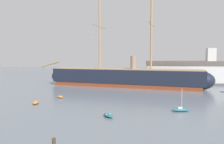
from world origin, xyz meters
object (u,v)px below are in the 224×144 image
(dinghy_alongside_bow, at_px, (60,97))
(dockside_warehouse_right, at_px, (205,72))
(mooring_piling_nearest, at_px, (54,144))
(dinghy_far_right, at_px, (224,91))
(sailboat_mid_right, at_px, (181,110))
(dinghy_near_centre, at_px, (108,115))
(dinghy_mid_left, at_px, (36,102))
(seagull_in_flight, at_px, (92,38))
(tall_ship, at_px, (124,77))

(dinghy_alongside_bow, distance_m, dockside_warehouse_right, 59.20)
(mooring_piling_nearest, xyz_separation_m, dockside_warehouse_right, (33.70, 68.40, 3.70))
(dinghy_far_right, height_order, dockside_warehouse_right, dockside_warehouse_right)
(sailboat_mid_right, height_order, dockside_warehouse_right, dockside_warehouse_right)
(sailboat_mid_right, bearing_deg, dinghy_near_centre, -156.12)
(dinghy_mid_left, distance_m, dinghy_alongside_bow, 7.90)
(dinghy_alongside_bow, xyz_separation_m, dinghy_far_right, (44.55, 16.31, -0.06))
(mooring_piling_nearest, bearing_deg, dinghy_alongside_bow, 110.47)
(dinghy_alongside_bow, bearing_deg, seagull_in_flight, -55.50)
(dinghy_mid_left, bearing_deg, seagull_in_flight, -36.18)
(dinghy_mid_left, relative_size, dinghy_alongside_bow, 1.27)
(mooring_piling_nearest, xyz_separation_m, seagull_in_flight, (1.78, 11.15, 12.63))
(tall_ship, height_order, dockside_warehouse_right, tall_ship)
(dinghy_alongside_bow, bearing_deg, dockside_warehouse_right, 40.50)
(dinghy_mid_left, bearing_deg, dinghy_alongside_bow, 70.07)
(sailboat_mid_right, bearing_deg, mooring_piling_nearest, -129.94)
(dinghy_alongside_bow, distance_m, mooring_piling_nearest, 32.07)
(tall_ship, relative_size, dinghy_far_right, 32.68)
(dinghy_alongside_bow, xyz_separation_m, mooring_piling_nearest, (11.21, -30.05, 0.42))
(dinghy_far_right, bearing_deg, sailboat_mid_right, -122.20)
(dinghy_near_centre, distance_m, mooring_piling_nearest, 14.75)
(tall_ship, xyz_separation_m, dinghy_alongside_bow, (-14.21, -23.84, -3.01))
(dinghy_far_right, height_order, seagull_in_flight, seagull_in_flight)
(tall_ship, relative_size, dinghy_alongside_bow, 25.80)
(seagull_in_flight, bearing_deg, sailboat_mid_right, 30.60)
(tall_ship, height_order, dinghy_near_centre, tall_ship)
(dinghy_mid_left, bearing_deg, dinghy_far_right, 26.68)
(dinghy_mid_left, bearing_deg, tall_ship, 61.61)
(tall_ship, xyz_separation_m, mooring_piling_nearest, (-2.99, -53.88, -2.59))
(dinghy_near_centre, bearing_deg, sailboat_mid_right, 23.88)
(tall_ship, distance_m, sailboat_mid_right, 36.68)
(tall_ship, relative_size, seagull_in_flight, 54.61)
(dinghy_mid_left, xyz_separation_m, sailboat_mid_right, (30.66, -2.61, 0.03))
(tall_ship, distance_m, dockside_warehouse_right, 33.98)
(tall_ship, relative_size, sailboat_mid_right, 14.33)
(dockside_warehouse_right, bearing_deg, tall_ship, -154.70)
(tall_ship, bearing_deg, dinghy_alongside_bow, -120.80)
(mooring_piling_nearest, height_order, dockside_warehouse_right, dockside_warehouse_right)
(dockside_warehouse_right, height_order, seagull_in_flight, dockside_warehouse_right)
(dinghy_far_right, bearing_deg, seagull_in_flight, -131.88)
(mooring_piling_nearest, bearing_deg, dinghy_near_centre, 75.21)
(dinghy_mid_left, height_order, dinghy_far_right, dinghy_mid_left)
(tall_ship, distance_m, dinghy_near_centre, 39.74)
(mooring_piling_nearest, bearing_deg, dinghy_far_right, 54.28)
(sailboat_mid_right, xyz_separation_m, seagull_in_flight, (-14.97, -8.86, 12.95))
(sailboat_mid_right, distance_m, dinghy_far_right, 31.14)
(dinghy_far_right, distance_m, seagull_in_flight, 49.07)
(dinghy_mid_left, distance_m, dinghy_far_right, 52.88)
(dinghy_mid_left, relative_size, dinghy_far_right, 1.60)
(dinghy_alongside_bow, relative_size, dinghy_far_right, 1.27)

